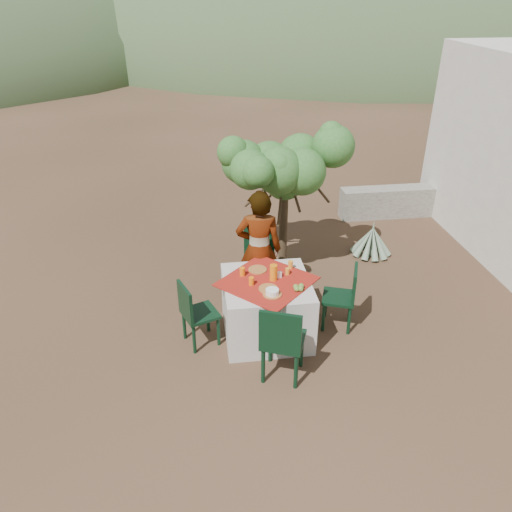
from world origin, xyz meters
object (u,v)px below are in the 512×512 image
Objects in this scene: chair_right at (345,295)px; juice_pitcher at (273,273)px; person at (259,250)px; chair_far at (258,259)px; shrub_tree at (288,172)px; table at (267,308)px; chair_near at (282,340)px; chair_left at (194,312)px; agave at (372,241)px.

juice_pitcher is at bearing -70.02° from chair_right.
person is 0.67m from juice_pitcher.
shrub_tree reaches higher than chair_far.
chair_near is (0.04, -0.83, 0.15)m from table.
chair_left is 1.23× the size of agave.
chair_right is at bearing -119.08° from agave.
juice_pitcher reaches higher than agave.
juice_pitcher reaches higher than chair_right.
chair_near is 2.66m from shrub_tree.
juice_pitcher is (-1.88, -1.78, 0.63)m from agave.
person reaches higher than chair_left.
table is 0.49m from juice_pitcher.
juice_pitcher reaches higher than table.
table is 2.03m from shrub_tree.
chair_near is at bearing -126.25° from agave.
table is at bearing -69.08° from chair_right.
juice_pitcher is at bearing -104.81° from chair_left.
chair_far reaches higher than table.
chair_far is 1.04m from juice_pitcher.
shrub_tree is (0.51, 0.60, 1.01)m from chair_far.
shrub_tree is (0.54, 0.91, 0.70)m from person.
chair_near is at bearing -150.39° from chair_left.
shrub_tree is at bearing -171.59° from agave.
chair_near reaches higher than chair_right.
table is at bearing -66.06° from chair_near.
chair_left is 0.43× the size of shrub_tree.
person reaches higher than chair_right.
shrub_tree reaches higher than juice_pitcher.
chair_left is 1.85m from chair_right.
juice_pitcher is (0.08, 0.02, 0.48)m from table.
chair_right reaches higher than table.
chair_right is 0.44× the size of shrub_tree.
table is 0.84m from chair_near.
chair_left is 1.21m from person.
person reaches higher than juice_pitcher.
chair_left is at bearing -17.82° from chair_near.
chair_left is (-0.87, -0.09, 0.08)m from table.
shrub_tree is 2.83× the size of agave.
chair_near reaches higher than chair_left.
juice_pitcher reaches higher than chair_far.
juice_pitcher is at bearing -106.23° from shrub_tree.
chair_left is at bearing -110.71° from chair_far.
chair_right is 1.24× the size of agave.
juice_pitcher is at bearing -71.40° from chair_near.
chair_left is (-0.91, 0.74, -0.07)m from chair_near.
agave is (1.97, 1.12, -0.59)m from person.
juice_pitcher is at bearing -67.96° from chair_far.
person is (-0.03, -0.31, 0.31)m from chair_far.
chair_near is 1.15× the size of chair_left.
agave is at bearing 8.41° from shrub_tree.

